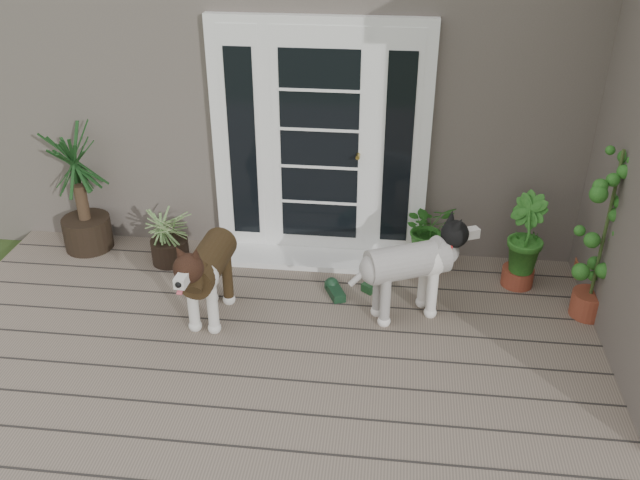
# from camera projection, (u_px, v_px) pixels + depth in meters

# --- Properties ---
(deck) EXTENTS (6.20, 4.60, 0.12)m
(deck) POSITION_uv_depth(u_px,v_px,m) (311.00, 422.00, 4.51)
(deck) COLOR #6B5B4C
(deck) RESTS_ON ground
(house_main) EXTENTS (7.40, 4.00, 3.10)m
(house_main) POSITION_uv_depth(u_px,v_px,m) (359.00, 47.00, 7.49)
(house_main) COLOR #665E54
(house_main) RESTS_ON ground
(door_unit) EXTENTS (1.90, 0.14, 2.15)m
(door_unit) POSITION_uv_depth(u_px,v_px,m) (320.00, 143.00, 5.90)
(door_unit) COLOR white
(door_unit) RESTS_ON deck
(door_step) EXTENTS (1.60, 0.40, 0.05)m
(door_step) POSITION_uv_depth(u_px,v_px,m) (317.00, 258.00, 6.23)
(door_step) COLOR white
(door_step) RESTS_ON deck
(brindle_dog) EXTENTS (0.43, 0.90, 0.73)m
(brindle_dog) POSITION_uv_depth(u_px,v_px,m) (210.00, 277.00, 5.30)
(brindle_dog) COLOR #3F2D17
(brindle_dog) RESTS_ON deck
(white_dog) EXTENTS (0.95, 0.71, 0.73)m
(white_dog) POSITION_uv_depth(u_px,v_px,m) (407.00, 276.00, 5.32)
(white_dog) COLOR silver
(white_dog) RESTS_ON deck
(spider_plant) EXTENTS (0.64, 0.64, 0.60)m
(spider_plant) POSITION_uv_depth(u_px,v_px,m) (168.00, 232.00, 6.09)
(spider_plant) COLOR #91B46E
(spider_plant) RESTS_ON deck
(yucca) EXTENTS (1.08, 1.08, 1.22)m
(yucca) POSITION_uv_depth(u_px,v_px,m) (80.00, 189.00, 6.17)
(yucca) COLOR black
(yucca) RESTS_ON deck
(herb_a) EXTENTS (0.58, 0.58, 0.56)m
(herb_a) POSITION_uv_depth(u_px,v_px,m) (427.00, 240.00, 6.01)
(herb_a) COLOR #17521C
(herb_a) RESTS_ON deck
(herb_b) EXTENTS (0.52, 0.52, 0.62)m
(herb_b) POSITION_uv_depth(u_px,v_px,m) (521.00, 253.00, 5.74)
(herb_b) COLOR #1D5819
(herb_b) RESTS_ON deck
(herb_c) EXTENTS (0.44, 0.44, 0.49)m
(herb_c) POSITION_uv_depth(u_px,v_px,m) (595.00, 253.00, 5.88)
(herb_c) COLOR #245F1B
(herb_c) RESTS_ON deck
(sapling) EXTENTS (0.53, 0.53, 1.48)m
(sapling) POSITION_uv_depth(u_px,v_px,m) (604.00, 235.00, 5.13)
(sapling) COLOR #255819
(sapling) RESTS_ON deck
(clog_left) EXTENTS (0.26, 0.34, 0.09)m
(clog_left) POSITION_uv_depth(u_px,v_px,m) (335.00, 290.00, 5.72)
(clog_left) COLOR black
(clog_left) RESTS_ON deck
(clog_right) EXTENTS (0.31, 0.34, 0.10)m
(clog_right) POSITION_uv_depth(u_px,v_px,m) (376.00, 282.00, 5.83)
(clog_right) COLOR #16381B
(clog_right) RESTS_ON deck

